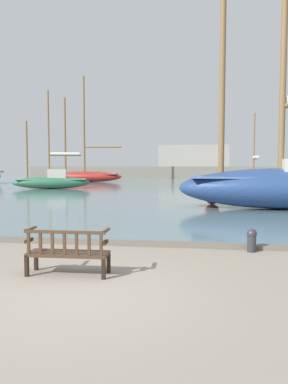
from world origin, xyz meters
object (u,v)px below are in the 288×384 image
sailboat_nearest_port (86,174)px  channel_buoy (212,197)px  sailboat_mid_starboard (253,177)px  mooring_bollard (252,239)px  sailboat_outer_starboard (52,180)px  sailboat_far_starboard (287,181)px  park_bench (68,252)px

sailboat_nearest_port → channel_buoy: size_ratio=8.60×
sailboat_mid_starboard → mooring_bollard: 33.71m
sailboat_outer_starboard → sailboat_far_starboard: sailboat_far_starboard is taller
sailboat_mid_starboard → sailboat_outer_starboard: size_ratio=0.99×
sailboat_mid_starboard → mooring_bollard: (-4.85, -33.35, -0.47)m
park_bench → channel_buoy: bearing=75.8°
sailboat_outer_starboard → sailboat_nearest_port: sailboat_nearest_port is taller
sailboat_nearest_port → mooring_bollard: sailboat_nearest_port is taller
sailboat_mid_starboard → sailboat_outer_starboard: 22.13m
sailboat_far_starboard → sailboat_mid_starboard: bearing=85.3°
park_bench → sailboat_mid_starboard: sailboat_mid_starboard is taller
sailboat_far_starboard → sailboat_outer_starboard: bearing=142.9°
sailboat_outer_starboard → sailboat_nearest_port: 13.19m
channel_buoy → sailboat_far_starboard: bearing=-25.7°
park_bench → sailboat_far_starboard: sailboat_far_starboard is taller
sailboat_outer_starboard → mooring_bollard: 25.80m
sailboat_outer_starboard → sailboat_far_starboard: bearing=-37.1°
park_bench → sailboat_far_starboard: 13.36m
park_bench → sailboat_outer_starboard: sailboat_outer_starboard is taller
sailboat_far_starboard → sailboat_nearest_port: bearing=124.4°
sailboat_nearest_port → channel_buoy: bearing=-59.5°
sailboat_mid_starboard → mooring_bollard: size_ratio=14.28×
park_bench → channel_buoy: channel_buoy is taller
channel_buoy → mooring_bollard: bearing=-87.0°
sailboat_far_starboard → channel_buoy: bearing=154.3°
mooring_bollard → channel_buoy: (-0.56, 10.61, 0.15)m
sailboat_nearest_port → sailboat_far_starboard: 31.37m
sailboat_mid_starboard → sailboat_far_starboard: bearing=-94.7°
park_bench → sailboat_nearest_port: size_ratio=0.13×
sailboat_outer_starboard → sailboat_far_starboard: size_ratio=0.59×
park_bench → sailboat_nearest_port: sailboat_nearest_port is taller
sailboat_outer_starboard → channel_buoy: size_ratio=5.71×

